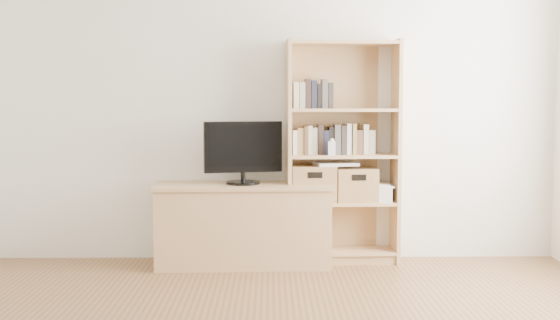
{
  "coord_description": "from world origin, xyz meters",
  "views": [
    {
      "loc": [
        -0.02,
        -3.06,
        1.27
      ],
      "look_at": [
        0.05,
        1.9,
        0.84
      ],
      "focal_mm": 45.0,
      "sensor_mm": 36.0,
      "label": 1
    }
  ],
  "objects_px": {
    "tv_stand": "(243,226)",
    "bookshelf": "(343,152)",
    "basket_left": "(313,183)",
    "baby_monitor": "(332,148)",
    "laptop": "(336,164)",
    "television": "(243,153)",
    "basket_right": "(356,184)"
  },
  "relations": [
    {
      "from": "tv_stand",
      "to": "bookshelf",
      "type": "bearing_deg",
      "value": 5.01
    },
    {
      "from": "bookshelf",
      "to": "basket_left",
      "type": "height_order",
      "value": "bookshelf"
    },
    {
      "from": "tv_stand",
      "to": "bookshelf",
      "type": "xyz_separation_m",
      "value": [
        0.77,
        0.09,
        0.56
      ]
    },
    {
      "from": "bookshelf",
      "to": "baby_monitor",
      "type": "relative_size",
      "value": 16.34
    },
    {
      "from": "bookshelf",
      "to": "laptop",
      "type": "relative_size",
      "value": 5.42
    },
    {
      "from": "television",
      "to": "baby_monitor",
      "type": "relative_size",
      "value": 5.67
    },
    {
      "from": "basket_left",
      "to": "basket_right",
      "type": "xyz_separation_m",
      "value": [
        0.34,
        0.01,
        -0.01
      ]
    },
    {
      "from": "bookshelf",
      "to": "basket_left",
      "type": "bearing_deg",
      "value": -178.81
    },
    {
      "from": "tv_stand",
      "to": "television",
      "type": "distance_m",
      "value": 0.56
    },
    {
      "from": "tv_stand",
      "to": "baby_monitor",
      "type": "bearing_deg",
      "value": -2.48
    },
    {
      "from": "tv_stand",
      "to": "television",
      "type": "relative_size",
      "value": 2.19
    },
    {
      "from": "tv_stand",
      "to": "basket_left",
      "type": "distance_m",
      "value": 0.63
    },
    {
      "from": "laptop",
      "to": "basket_left",
      "type": "bearing_deg",
      "value": 168.68
    },
    {
      "from": "bookshelf",
      "to": "tv_stand",
      "type": "bearing_deg",
      "value": -175.48
    },
    {
      "from": "bookshelf",
      "to": "basket_right",
      "type": "bearing_deg",
      "value": -2.6
    },
    {
      "from": "basket_left",
      "to": "television",
      "type": "bearing_deg",
      "value": -175.1
    },
    {
      "from": "television",
      "to": "basket_right",
      "type": "relative_size",
      "value": 1.91
    },
    {
      "from": "tv_stand",
      "to": "bookshelf",
      "type": "relative_size",
      "value": 0.76
    },
    {
      "from": "basket_left",
      "to": "basket_right",
      "type": "distance_m",
      "value": 0.34
    },
    {
      "from": "basket_left",
      "to": "bookshelf",
      "type": "bearing_deg",
      "value": 0.17
    },
    {
      "from": "baby_monitor",
      "to": "basket_left",
      "type": "xyz_separation_m",
      "value": [
        -0.14,
        0.09,
        -0.28
      ]
    },
    {
      "from": "tv_stand",
      "to": "basket_right",
      "type": "bearing_deg",
      "value": 4.16
    },
    {
      "from": "basket_left",
      "to": "laptop",
      "type": "relative_size",
      "value": 1.06
    },
    {
      "from": "bookshelf",
      "to": "basket_left",
      "type": "xyz_separation_m",
      "value": [
        -0.23,
        -0.01,
        -0.24
      ]
    },
    {
      "from": "baby_monitor",
      "to": "basket_right",
      "type": "distance_m",
      "value": 0.36
    },
    {
      "from": "baby_monitor",
      "to": "basket_right",
      "type": "relative_size",
      "value": 0.34
    },
    {
      "from": "tv_stand",
      "to": "television",
      "type": "xyz_separation_m",
      "value": [
        -0.0,
        0.0,
        0.56
      ]
    },
    {
      "from": "television",
      "to": "basket_right",
      "type": "distance_m",
      "value": 0.91
    },
    {
      "from": "baby_monitor",
      "to": "laptop",
      "type": "distance_m",
      "value": 0.16
    },
    {
      "from": "bookshelf",
      "to": "television",
      "type": "distance_m",
      "value": 0.77
    },
    {
      "from": "basket_left",
      "to": "laptop",
      "type": "distance_m",
      "value": 0.23
    },
    {
      "from": "bookshelf",
      "to": "basket_right",
      "type": "xyz_separation_m",
      "value": [
        0.11,
        -0.0,
        -0.25
      ]
    }
  ]
}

